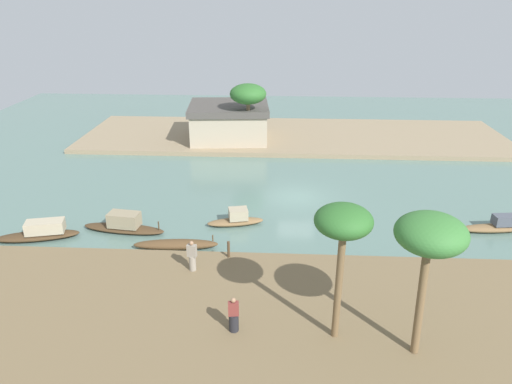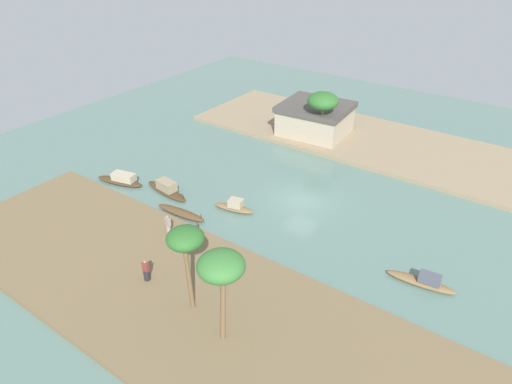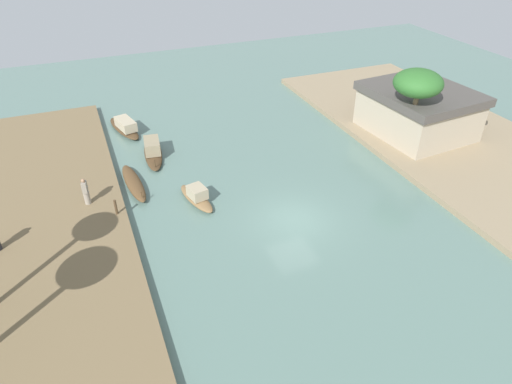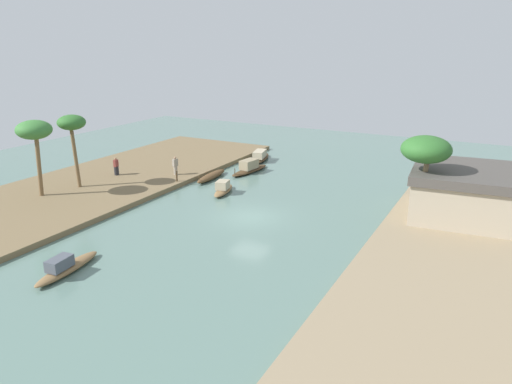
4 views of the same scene
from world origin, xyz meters
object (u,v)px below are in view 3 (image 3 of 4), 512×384
(person_by_mooring, at_px, (86,192))
(mooring_post, at_px, (116,207))
(sampan_with_tall_canopy, at_px, (134,183))
(sampan_upstream_small, at_px, (197,196))
(riverside_building, at_px, (418,111))
(palm_tree_right_tall, at_px, (418,84))
(sampan_foreground, at_px, (125,127))
(sampan_downstream_large, at_px, (153,150))

(person_by_mooring, xyz_separation_m, mooring_post, (1.63, 1.35, -0.30))
(sampan_with_tall_canopy, height_order, person_by_mooring, person_by_mooring)
(sampan_upstream_small, distance_m, riverside_building, 17.29)
(palm_tree_right_tall, bearing_deg, mooring_post, -89.00)
(sampan_foreground, relative_size, sampan_downstream_large, 0.94)
(sampan_upstream_small, height_order, sampan_downstream_large, sampan_downstream_large)
(person_by_mooring, bearing_deg, sampan_upstream_small, 85.47)
(sampan_foreground, xyz_separation_m, sampan_with_tall_canopy, (7.94, -0.69, -0.16))
(sampan_foreground, bearing_deg, mooring_post, -24.44)
(sampan_upstream_small, xyz_separation_m, sampan_downstream_large, (-6.51, -1.22, 0.05))
(sampan_downstream_large, xyz_separation_m, person_by_mooring, (4.90, -4.62, 0.70))
(sampan_downstream_large, bearing_deg, sampan_with_tall_canopy, -21.12)
(riverside_building, bearing_deg, person_by_mooring, -93.28)
(mooring_post, bearing_deg, sampan_with_tall_canopy, 155.76)
(sampan_upstream_small, distance_m, sampan_with_tall_canopy, 4.35)
(sampan_with_tall_canopy, height_order, riverside_building, riverside_building)
(sampan_with_tall_canopy, distance_m, person_by_mooring, 3.21)
(mooring_post, height_order, riverside_building, riverside_building)
(sampan_downstream_large, distance_m, palm_tree_right_tall, 17.78)
(sampan_foreground, bearing_deg, sampan_upstream_small, -1.39)
(sampan_foreground, relative_size, riverside_building, 0.63)
(sampan_with_tall_canopy, bearing_deg, riverside_building, 83.42)
(sampan_with_tall_canopy, distance_m, palm_tree_right_tall, 18.72)
(sampan_downstream_large, height_order, person_by_mooring, person_by_mooring)
(sampan_with_tall_canopy, relative_size, sampan_downstream_large, 0.92)
(sampan_foreground, distance_m, mooring_post, 11.21)
(sampan_with_tall_canopy, xyz_separation_m, person_by_mooring, (1.44, -2.74, 0.87))
(sampan_upstream_small, bearing_deg, person_by_mooring, -118.08)
(palm_tree_right_tall, height_order, riverside_building, palm_tree_right_tall)
(sampan_with_tall_canopy, height_order, mooring_post, mooring_post)
(sampan_foreground, height_order, riverside_building, riverside_building)
(palm_tree_right_tall, bearing_deg, sampan_with_tall_canopy, -98.68)
(person_by_mooring, height_order, riverside_building, riverside_building)
(person_by_mooring, relative_size, mooring_post, 1.80)
(sampan_foreground, bearing_deg, sampan_downstream_large, 1.08)
(sampan_foreground, xyz_separation_m, person_by_mooring, (9.37, -3.43, 0.71))
(mooring_post, bearing_deg, sampan_upstream_small, 90.30)
(person_by_mooring, bearing_deg, sampan_foreground, 170.78)
(sampan_foreground, bearing_deg, riverside_building, 52.08)
(mooring_post, xyz_separation_m, riverside_building, (-2.27, 21.55, 1.19))
(mooring_post, distance_m, riverside_building, 21.71)
(sampan_foreground, distance_m, palm_tree_right_tall, 20.76)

